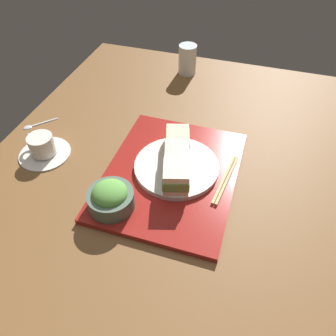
{
  "coord_description": "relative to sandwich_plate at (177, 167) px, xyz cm",
  "views": [
    {
      "loc": [
        -53.29,
        -18.51,
        62.92
      ],
      "look_at": [
        0.99,
        -1.46,
        5.0
      ],
      "focal_mm": 34.85,
      "sensor_mm": 36.0,
      "label": 1
    }
  ],
  "objects": [
    {
      "name": "sandwich_plate",
      "position": [
        0.0,
        0.0,
        0.0
      ],
      "size": [
        22.2,
        22.2,
        1.38
      ],
      "primitive_type": "cylinder",
      "color": "silver",
      "rests_on": "serving_tray"
    },
    {
      "name": "ground_plane",
      "position": [
        -4.69,
        2.64,
        -3.78
      ],
      "size": [
        140.0,
        100.0,
        3.0
      ],
      "primitive_type": "cube",
      "color": "brown"
    },
    {
      "name": "teaspoon",
      "position": [
        5.81,
        48.11,
        -1.94
      ],
      "size": [
        8.71,
        8.23,
        0.8
      ],
      "color": "silver",
      "rests_on": "ground_plane"
    },
    {
      "name": "coffee_cup",
      "position": [
        -4.15,
        37.54,
        0.21
      ],
      "size": [
        14.28,
        14.28,
        6.29
      ],
      "color": "silver",
      "rests_on": "ground_plane"
    },
    {
      "name": "sandwich_far",
      "position": [
        6.89,
        1.81,
        3.28
      ],
      "size": [
        8.73,
        8.19,
        5.17
      ],
      "color": "beige",
      "rests_on": "sandwich_plate"
    },
    {
      "name": "salad_bowl",
      "position": [
        -16.35,
        11.1,
        2.31
      ],
      "size": [
        10.96,
        10.96,
        6.65
      ],
      "color": "#4C6051",
      "rests_on": "serving_tray"
    },
    {
      "name": "serving_tray",
      "position": [
        -1.76,
        0.96,
        -1.49
      ],
      "size": [
        42.13,
        33.24,
        1.59
      ],
      "primitive_type": "cube",
      "color": "maroon",
      "rests_on": "ground_plane"
    },
    {
      "name": "sandwich_near",
      "position": [
        -6.89,
        -1.81,
        3.76
      ],
      "size": [
        9.03,
        8.2,
        6.14
      ],
      "color": "#EFE5C1",
      "rests_on": "sandwich_plate"
    },
    {
      "name": "drinking_glass",
      "position": [
        51.58,
        11.02,
        3.09
      ],
      "size": [
        6.57,
        6.57,
        10.74
      ],
      "primitive_type": "cylinder",
      "color": "silver",
      "rests_on": "ground_plane"
    },
    {
      "name": "chopsticks_pair",
      "position": [
        -0.16,
        -13.12,
        -0.34
      ],
      "size": [
        18.1,
        3.92,
        0.7
      ],
      "color": "tan",
      "rests_on": "serving_tray"
    },
    {
      "name": "sandwich_middle",
      "position": [
        -0.0,
        -0.0,
        3.52
      ],
      "size": [
        8.97,
        8.04,
        5.67
      ],
      "color": "beige",
      "rests_on": "sandwich_plate"
    }
  ]
}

